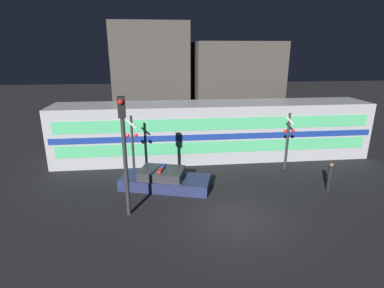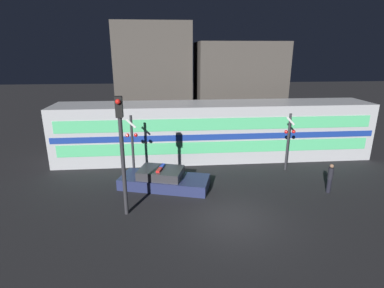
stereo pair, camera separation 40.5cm
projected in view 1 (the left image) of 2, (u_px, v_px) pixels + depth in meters
name	position (u px, v px, depth m)	size (l,w,h in m)	color
ground_plane	(235.00, 219.00, 13.81)	(120.00, 120.00, 0.00)	black
train	(213.00, 131.00, 21.22)	(21.87, 3.19, 3.95)	#B7BABF
police_car	(165.00, 180.00, 16.87)	(5.29, 3.22, 1.20)	navy
pedestrian	(330.00, 177.00, 16.30)	(0.28, 0.28, 1.65)	black
crossing_signal_near	(288.00, 139.00, 18.95)	(0.71, 0.33, 3.72)	#2D2D33
crossing_signal_far	(133.00, 145.00, 17.72)	(0.71, 0.33, 3.83)	#2D2D33
traffic_light_corner	(124.00, 146.00, 13.16)	(0.30, 0.46, 5.59)	#2D2D33
building_left	(152.00, 79.00, 27.83)	(6.74, 4.90, 9.79)	#47423D
building_center	(234.00, 87.00, 28.32)	(7.64, 6.30, 8.15)	#47423D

